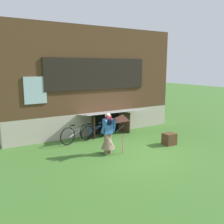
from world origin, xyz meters
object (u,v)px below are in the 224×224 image
kite (123,124)px  bicycle_silver (77,133)px  bicycle_blue (95,131)px  wooden_crate (169,139)px  person (108,137)px

kite → bicycle_silver: kite is taller
bicycle_blue → bicycle_silver: bicycle_silver is taller
bicycle_silver → kite: bearing=-90.5°
bicycle_blue → wooden_crate: size_ratio=3.13×
person → kite: person is taller
kite → wooden_crate: size_ratio=2.89×
person → bicycle_silver: size_ratio=0.90×
bicycle_silver → bicycle_blue: bearing=-8.9°
kite → bicycle_silver: (-0.72, 2.42, -0.80)m
kite → bicycle_blue: (0.18, 2.56, -0.84)m
wooden_crate → kite: bearing=-175.9°
bicycle_blue → wooden_crate: bearing=-62.2°
person → bicycle_blue: 2.12m
bicycle_silver → wooden_crate: bearing=-52.5°
person → bicycle_silver: person is taller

